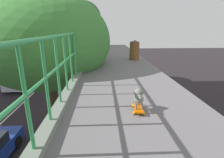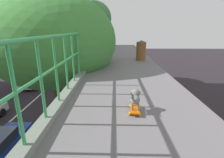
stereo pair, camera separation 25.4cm
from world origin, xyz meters
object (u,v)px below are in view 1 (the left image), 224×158
Objects in this scene: toy_skateboard at (138,108)px; small_dog at (139,96)px; litter_bin at (134,50)px; city_bus at (33,65)px.

small_dog is at bearing 76.41° from toy_skateboard.
litter_bin reaches higher than toy_skateboard.
toy_skateboard is at bearing -62.98° from city_bus.
toy_skateboard is at bearing -99.56° from litter_bin.
city_bus is 22.75m from toy_skateboard.
small_dog is (10.23, -20.02, 3.60)m from city_bus.
litter_bin is at bearing -53.37° from city_bus.
small_dog reaches higher than city_bus.
litter_bin is at bearing 80.46° from small_dog.
toy_skateboard is 5.22m from litter_bin.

